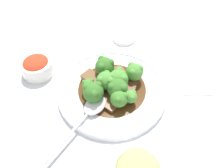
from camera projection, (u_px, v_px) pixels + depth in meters
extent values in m
plane|color=silver|center=(112.00, 92.00, 0.61)|extent=(4.00, 4.00, 0.00)
cylinder|color=white|center=(112.00, 90.00, 0.60)|extent=(0.30, 0.30, 0.01)
torus|color=white|center=(112.00, 89.00, 0.60)|extent=(0.30, 0.30, 0.01)
cylinder|color=#4C2D14|center=(112.00, 89.00, 0.60)|extent=(0.19, 0.19, 0.00)
cube|color=brown|center=(121.00, 75.00, 0.61)|extent=(0.07, 0.05, 0.02)
cube|color=#56331E|center=(130.00, 92.00, 0.58)|extent=(0.07, 0.05, 0.01)
cube|color=brown|center=(94.00, 79.00, 0.60)|extent=(0.08, 0.07, 0.01)
cube|color=brown|center=(109.00, 102.00, 0.56)|extent=(0.06, 0.06, 0.01)
cylinder|color=#8EB756|center=(130.00, 101.00, 0.56)|extent=(0.01, 0.01, 0.01)
sphere|color=#4C8E38|center=(131.00, 97.00, 0.55)|extent=(0.03, 0.03, 0.03)
sphere|color=#4C8E38|center=(132.00, 98.00, 0.53)|extent=(0.01, 0.01, 0.01)
sphere|color=#4C8E38|center=(134.00, 92.00, 0.54)|extent=(0.01, 0.01, 0.01)
sphere|color=#4C8E38|center=(127.00, 93.00, 0.54)|extent=(0.01, 0.01, 0.01)
cylinder|color=#8EB756|center=(106.00, 88.00, 0.58)|extent=(0.02, 0.02, 0.02)
sphere|color=#4C8E38|center=(106.00, 81.00, 0.56)|extent=(0.05, 0.05, 0.05)
sphere|color=#4C8E38|center=(111.00, 81.00, 0.55)|extent=(0.02, 0.02, 0.02)
sphere|color=#4C8E38|center=(107.00, 74.00, 0.56)|extent=(0.02, 0.02, 0.02)
sphere|color=#4C8E38|center=(100.00, 80.00, 0.55)|extent=(0.02, 0.02, 0.02)
cylinder|color=#8EB756|center=(105.00, 73.00, 0.62)|extent=(0.02, 0.02, 0.01)
sphere|color=#387028|center=(105.00, 67.00, 0.60)|extent=(0.05, 0.05, 0.05)
sphere|color=#387028|center=(111.00, 63.00, 0.59)|extent=(0.02, 0.02, 0.02)
sphere|color=#387028|center=(102.00, 59.00, 0.60)|extent=(0.02, 0.02, 0.02)
sphere|color=#387028|center=(102.00, 67.00, 0.58)|extent=(0.02, 0.02, 0.02)
cylinder|color=#8EB756|center=(94.00, 98.00, 0.56)|extent=(0.02, 0.02, 0.01)
sphere|color=#387028|center=(93.00, 92.00, 0.54)|extent=(0.05, 0.05, 0.05)
sphere|color=#387028|center=(98.00, 85.00, 0.54)|extent=(0.02, 0.02, 0.02)
sphere|color=#387028|center=(87.00, 87.00, 0.54)|extent=(0.02, 0.02, 0.02)
sphere|color=#387028|center=(94.00, 94.00, 0.52)|extent=(0.02, 0.02, 0.02)
cylinder|color=#7FA84C|center=(118.00, 85.00, 0.59)|extent=(0.02, 0.02, 0.01)
sphere|color=#4C8E38|center=(118.00, 79.00, 0.57)|extent=(0.05, 0.05, 0.05)
sphere|color=#4C8E38|center=(119.00, 71.00, 0.57)|extent=(0.02, 0.02, 0.02)
sphere|color=#4C8E38|center=(112.00, 77.00, 0.56)|extent=(0.02, 0.02, 0.02)
sphere|color=#4C8E38|center=(123.00, 78.00, 0.56)|extent=(0.02, 0.02, 0.02)
cylinder|color=#7FA84C|center=(134.00, 78.00, 0.61)|extent=(0.02, 0.02, 0.01)
sphere|color=#4C8E38|center=(134.00, 72.00, 0.59)|extent=(0.05, 0.05, 0.05)
sphere|color=#4C8E38|center=(131.00, 65.00, 0.59)|extent=(0.02, 0.02, 0.02)
sphere|color=#4C8E38|center=(132.00, 72.00, 0.57)|extent=(0.02, 0.02, 0.02)
sphere|color=#4C8E38|center=(140.00, 68.00, 0.58)|extent=(0.02, 0.02, 0.02)
cylinder|color=#8EB756|center=(89.00, 90.00, 0.58)|extent=(0.01, 0.01, 0.01)
sphere|color=#427F2D|center=(89.00, 85.00, 0.57)|extent=(0.03, 0.03, 0.03)
sphere|color=#427F2D|center=(84.00, 82.00, 0.56)|extent=(0.01, 0.01, 0.01)
sphere|color=#427F2D|center=(89.00, 86.00, 0.55)|extent=(0.01, 0.01, 0.01)
sphere|color=#427F2D|center=(91.00, 81.00, 0.56)|extent=(0.01, 0.01, 0.01)
cylinder|color=#8EB756|center=(117.00, 94.00, 0.57)|extent=(0.02, 0.02, 0.01)
sphere|color=#387028|center=(117.00, 88.00, 0.55)|extent=(0.05, 0.05, 0.05)
sphere|color=#387028|center=(111.00, 87.00, 0.54)|extent=(0.02, 0.02, 0.02)
sphere|color=#387028|center=(123.00, 88.00, 0.54)|extent=(0.02, 0.02, 0.02)
sphere|color=#387028|center=(118.00, 80.00, 0.55)|extent=(0.02, 0.02, 0.02)
cylinder|color=#8EB756|center=(119.00, 103.00, 0.55)|extent=(0.01, 0.01, 0.01)
sphere|color=#427F2D|center=(119.00, 99.00, 0.54)|extent=(0.04, 0.04, 0.04)
sphere|color=#427F2D|center=(117.00, 100.00, 0.52)|extent=(0.02, 0.02, 0.02)
sphere|color=#427F2D|center=(125.00, 95.00, 0.53)|extent=(0.02, 0.02, 0.02)
sphere|color=#427F2D|center=(116.00, 92.00, 0.54)|extent=(0.02, 0.02, 0.02)
ellipsoid|color=silver|center=(95.00, 105.00, 0.55)|extent=(0.08, 0.08, 0.01)
cylinder|color=silver|center=(67.00, 138.00, 0.49)|extent=(0.10, 0.11, 0.01)
cylinder|color=white|center=(39.00, 72.00, 0.65)|extent=(0.05, 0.05, 0.01)
cylinder|color=white|center=(37.00, 68.00, 0.64)|extent=(0.09, 0.09, 0.04)
torus|color=white|center=(36.00, 63.00, 0.63)|extent=(0.09, 0.09, 0.01)
ellipsoid|color=red|center=(35.00, 63.00, 0.62)|extent=(0.07, 0.07, 0.03)
cylinder|color=white|center=(124.00, 38.00, 0.75)|extent=(0.08, 0.08, 0.01)
torus|color=white|center=(124.00, 37.00, 0.75)|extent=(0.08, 0.08, 0.01)
cube|color=white|center=(191.00, 77.00, 0.64)|extent=(0.14, 0.11, 0.01)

